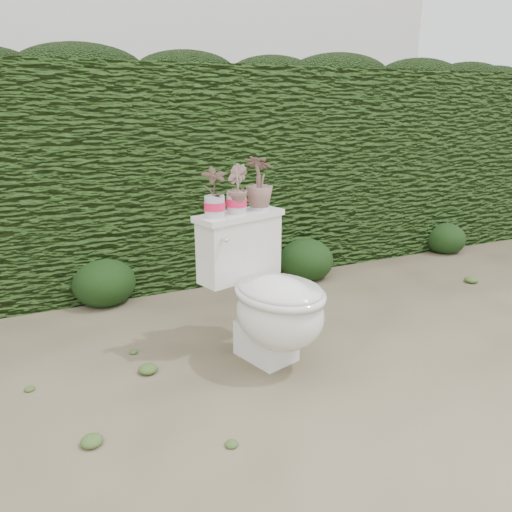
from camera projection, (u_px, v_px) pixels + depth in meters
name	position (u px, v px, depth m)	size (l,w,h in m)	color
ground	(277.00, 347.00, 2.85)	(60.00, 60.00, 0.00)	gray
hedge	(188.00, 173.00, 4.01)	(8.00, 1.00, 1.60)	#33561C
house_wall	(137.00, 58.00, 7.71)	(8.00, 3.50, 4.00)	silver
toilet	(269.00, 298.00, 2.63)	(0.63, 0.78, 0.78)	silver
potted_plant_left	(214.00, 193.00, 2.54)	(0.13, 0.09, 0.25)	#2C7A26
potted_plant_center	(236.00, 191.00, 2.63)	(0.13, 0.11, 0.24)	#2C7A26
potted_plant_right	(259.00, 184.00, 2.73)	(0.16, 0.16, 0.28)	#2C7A26
liriope_clump_1	(103.00, 278.00, 3.46)	(0.44, 0.44, 0.35)	#1D3914
liriope_clump_2	(306.00, 257.00, 3.96)	(0.43, 0.43, 0.34)	#1D3914
liriope_clump_3	(445.00, 236.00, 4.67)	(0.37, 0.37, 0.30)	#1D3914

